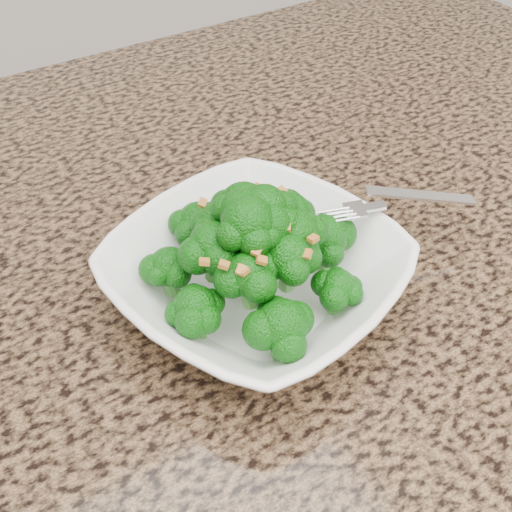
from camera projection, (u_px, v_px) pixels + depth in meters
granite_counter at (88, 399)px, 0.49m from camera, size 1.64×1.04×0.03m
bowl at (256, 276)px, 0.53m from camera, size 0.28×0.28×0.06m
broccoli_pile at (256, 215)px, 0.48m from camera, size 0.20×0.20×0.07m
garlic_topping at (256, 172)px, 0.46m from camera, size 0.12×0.12×0.01m
fork at (376, 206)px, 0.54m from camera, size 0.17×0.09×0.01m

